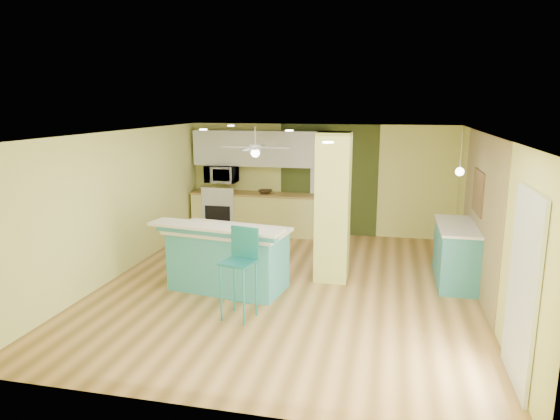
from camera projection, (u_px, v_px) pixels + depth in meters
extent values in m
cube|color=olive|center=(288.00, 286.00, 8.25)|extent=(6.00, 7.00, 0.01)
cube|color=white|center=(289.00, 133.00, 7.72)|extent=(6.00, 7.00, 0.01)
cube|color=#E5E57B|center=(320.00, 180.00, 11.33)|extent=(6.00, 0.01, 2.50)
cube|color=#E5E57B|center=(213.00, 290.00, 4.65)|extent=(6.00, 0.01, 2.50)
cube|color=#E5E57B|center=(119.00, 204.00, 8.63)|extent=(0.01, 7.00, 2.50)
cube|color=#E5E57B|center=(488.00, 221.00, 7.34)|extent=(0.01, 7.00, 2.50)
cube|color=olive|center=(480.00, 213.00, 7.92)|extent=(0.02, 3.40, 2.50)
cube|color=#3B451B|center=(329.00, 180.00, 11.27)|extent=(2.20, 0.02, 2.50)
cube|color=white|center=(328.00, 191.00, 11.30)|extent=(0.82, 0.05, 2.00)
cube|color=white|center=(522.00, 290.00, 5.20)|extent=(0.04, 1.08, 2.10)
cube|color=#C4C85C|center=(333.00, 207.00, 8.33)|extent=(0.55, 0.55, 2.50)
cube|color=#DCD673|center=(261.00, 214.00, 11.49)|extent=(3.20, 0.60, 0.90)
cube|color=olive|center=(261.00, 194.00, 11.39)|extent=(3.25, 0.63, 0.04)
cube|color=silver|center=(222.00, 212.00, 11.69)|extent=(0.76, 0.64, 0.90)
cube|color=black|center=(218.00, 217.00, 11.38)|extent=(0.59, 0.02, 0.50)
cube|color=silver|center=(217.00, 192.00, 11.29)|extent=(0.76, 0.06, 0.18)
cube|color=silver|center=(262.00, 148.00, 11.29)|extent=(3.20, 0.34, 0.80)
imported|color=white|center=(221.00, 174.00, 11.50)|extent=(0.70, 0.48, 0.39)
cylinder|color=white|center=(255.00, 137.00, 9.91)|extent=(0.03, 0.03, 0.40)
cylinder|color=white|center=(255.00, 147.00, 9.95)|extent=(0.24, 0.24, 0.10)
sphere|color=white|center=(255.00, 153.00, 9.98)|extent=(0.18, 0.18, 0.18)
cylinder|color=white|center=(461.00, 152.00, 7.94)|extent=(0.01, 0.01, 0.62)
sphere|color=white|center=(460.00, 172.00, 8.00)|extent=(0.14, 0.14, 0.14)
cube|color=brown|center=(478.00, 192.00, 8.05)|extent=(0.03, 0.90, 0.70)
cube|color=teal|center=(229.00, 261.00, 8.05)|extent=(1.89, 1.15, 0.94)
cube|color=white|center=(228.00, 231.00, 7.94)|extent=(2.01, 1.26, 0.05)
cube|color=teal|center=(215.00, 231.00, 7.54)|extent=(2.00, 0.45, 0.14)
cube|color=white|center=(215.00, 227.00, 7.53)|extent=(2.18, 0.76, 0.04)
cylinder|color=teal|center=(221.00, 293.00, 6.84)|extent=(0.03, 0.03, 0.80)
cylinder|color=teal|center=(244.00, 298.00, 6.69)|extent=(0.03, 0.03, 0.80)
cylinder|color=teal|center=(234.00, 285.00, 7.16)|extent=(0.03, 0.03, 0.80)
cylinder|color=teal|center=(256.00, 289.00, 7.01)|extent=(0.03, 0.03, 0.80)
cube|color=teal|center=(238.00, 262.00, 6.84)|extent=(0.51, 0.51, 0.03)
cube|color=teal|center=(245.00, 242.00, 6.95)|extent=(0.42, 0.13, 0.45)
cube|color=teal|center=(456.00, 255.00, 8.33)|extent=(0.61, 1.48, 0.95)
cube|color=white|center=(458.00, 226.00, 8.22)|extent=(0.66, 1.54, 0.04)
imported|color=#352515|center=(265.00, 192.00, 11.35)|extent=(0.35, 0.35, 0.08)
cylinder|color=gold|center=(207.00, 226.00, 7.84)|extent=(0.17, 0.17, 0.16)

